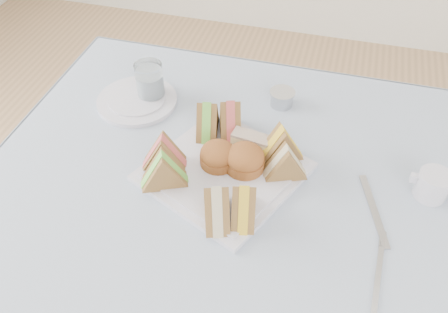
% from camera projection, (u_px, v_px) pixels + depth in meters
% --- Properties ---
extents(table, '(0.90, 0.90, 0.74)m').
position_uv_depth(table, '(221.00, 301.00, 1.18)').
color(table, brown).
rests_on(table, floor).
extents(tablecloth, '(1.02, 1.02, 0.01)m').
position_uv_depth(tablecloth, '(220.00, 206.00, 0.92)').
color(tablecloth, '#AEBDCB').
rests_on(tablecloth, table).
extents(serving_plate, '(0.37, 0.37, 0.01)m').
position_uv_depth(serving_plate, '(224.00, 172.00, 0.97)').
color(serving_plate, silver).
rests_on(serving_plate, tablecloth).
extents(sandwich_fl_a, '(0.10, 0.06, 0.08)m').
position_uv_depth(sandwich_fl_a, '(164.00, 151.00, 0.95)').
color(sandwich_fl_a, olive).
rests_on(sandwich_fl_a, serving_plate).
extents(sandwich_fl_b, '(0.10, 0.08, 0.08)m').
position_uv_depth(sandwich_fl_b, '(164.00, 168.00, 0.91)').
color(sandwich_fl_b, olive).
rests_on(sandwich_fl_b, serving_plate).
extents(sandwich_fr_a, '(0.06, 0.10, 0.08)m').
position_uv_depth(sandwich_fr_a, '(244.00, 201.00, 0.86)').
color(sandwich_fr_a, olive).
rests_on(sandwich_fr_a, serving_plate).
extents(sandwich_fr_b, '(0.07, 0.10, 0.08)m').
position_uv_depth(sandwich_fr_b, '(216.00, 202.00, 0.85)').
color(sandwich_fr_b, olive).
rests_on(sandwich_fr_b, serving_plate).
extents(sandwich_bl_a, '(0.06, 0.10, 0.08)m').
position_uv_depth(sandwich_bl_a, '(207.00, 118.00, 1.02)').
color(sandwich_bl_a, olive).
rests_on(sandwich_bl_a, serving_plate).
extents(sandwich_bl_b, '(0.07, 0.10, 0.08)m').
position_uv_depth(sandwich_bl_b, '(230.00, 116.00, 1.03)').
color(sandwich_bl_b, olive).
rests_on(sandwich_bl_b, serving_plate).
extents(sandwich_br_a, '(0.10, 0.07, 0.08)m').
position_uv_depth(sandwich_br_a, '(286.00, 161.00, 0.93)').
color(sandwich_br_a, olive).
rests_on(sandwich_br_a, serving_plate).
extents(sandwich_br_b, '(0.10, 0.08, 0.08)m').
position_uv_depth(sandwich_br_b, '(281.00, 143.00, 0.97)').
color(sandwich_br_b, olive).
rests_on(sandwich_br_b, serving_plate).
extents(scone_left, '(0.10, 0.10, 0.05)m').
position_uv_depth(scone_left, '(218.00, 155.00, 0.96)').
color(scone_left, '#A6582C').
rests_on(scone_left, serving_plate).
extents(scone_right, '(0.09, 0.09, 0.05)m').
position_uv_depth(scone_right, '(245.00, 159.00, 0.95)').
color(scone_right, '#A6582C').
rests_on(scone_right, serving_plate).
extents(pastry_slice, '(0.09, 0.05, 0.04)m').
position_uv_depth(pastry_slice, '(251.00, 142.00, 1.00)').
color(pastry_slice, '#E3C97E').
rests_on(pastry_slice, serving_plate).
extents(side_plate, '(0.25, 0.25, 0.01)m').
position_uv_depth(side_plate, '(137.00, 101.00, 1.14)').
color(side_plate, silver).
rests_on(side_plate, tablecloth).
extents(water_glass, '(0.09, 0.09, 0.10)m').
position_uv_depth(water_glass, '(150.00, 82.00, 1.12)').
color(water_glass, white).
rests_on(water_glass, tablecloth).
extents(tea_strainer, '(0.07, 0.07, 0.03)m').
position_uv_depth(tea_strainer, '(282.00, 99.00, 1.13)').
color(tea_strainer, '#B2B2B7').
rests_on(tea_strainer, tablecloth).
extents(knife, '(0.07, 0.18, 0.00)m').
position_uv_depth(knife, '(374.00, 210.00, 0.91)').
color(knife, '#B2B2B7').
rests_on(knife, tablecloth).
extents(fork, '(0.02, 0.17, 0.00)m').
position_uv_depth(fork, '(377.00, 288.00, 0.79)').
color(fork, '#B2B2B7').
rests_on(fork, tablecloth).
extents(creamer_jug, '(0.07, 0.07, 0.06)m').
position_uv_depth(creamer_jug, '(433.00, 185.00, 0.92)').
color(creamer_jug, silver).
rests_on(creamer_jug, tablecloth).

